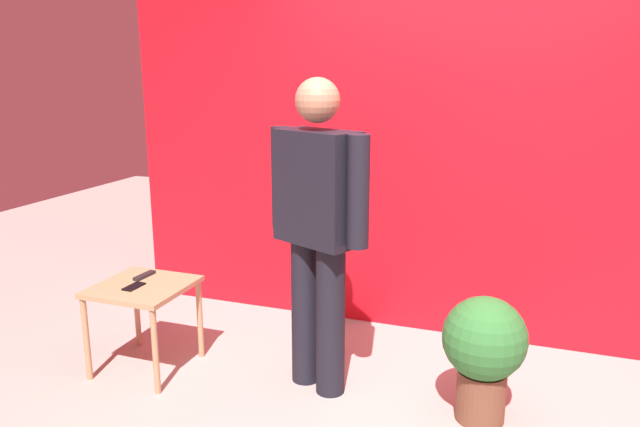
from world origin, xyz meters
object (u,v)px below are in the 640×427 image
tv_remote (144,276)px  potted_plant (484,349)px  standing_person (318,222)px  cell_phone (134,287)px  side_table (143,297)px

tv_remote → potted_plant: bearing=3.7°
standing_person → cell_phone: size_ratio=12.43×
standing_person → cell_phone: 1.21m
standing_person → potted_plant: size_ratio=2.60×
tv_remote → potted_plant: 2.09m
potted_plant → side_table: bearing=-176.6°
cell_phone → tv_remote: bearing=107.9°
side_table → potted_plant: bearing=3.4°
standing_person → side_table: standing_person is taller
side_table → cell_phone: 0.10m
tv_remote → potted_plant: (2.09, 0.00, -0.15)m
tv_remote → side_table: bearing=-56.2°
cell_phone → potted_plant: bearing=6.9°
potted_plant → tv_remote: bearing=-180.0°
tv_remote → potted_plant: size_ratio=0.25×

